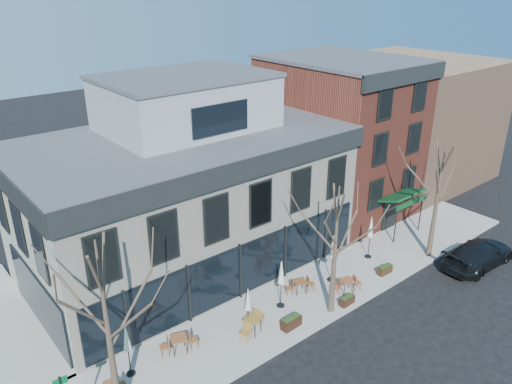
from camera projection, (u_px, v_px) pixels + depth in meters
ground at (240, 300)px, 27.11m from camera, size 120.00×120.00×0.00m
sidewalk_front at (310, 295)px, 27.46m from camera, size 33.50×4.70×0.15m
corner_building at (186, 192)px, 28.87m from camera, size 18.39×10.39×11.10m
red_brick_building at (338, 136)px, 36.01m from camera, size 8.20×11.78×11.18m
bg_building at (407, 119)px, 42.84m from camera, size 12.00×12.00×10.00m
tree_corner at (108, 332)px, 18.20m from camera, size 3.93×3.98×7.92m
tree_mid at (335, 250)px, 24.61m from camera, size 3.50×3.55×7.04m
tree_right at (437, 198)px, 29.79m from camera, size 3.72×3.77×7.48m
parked_sedan at (479, 254)px, 30.10m from camera, size 5.50×2.41×1.57m
cafe_set_1 at (179, 343)px, 23.01m from camera, size 1.87×1.05×0.96m
cafe_set_2 at (252, 324)px, 24.24m from camera, size 1.95×1.17×1.01m
cafe_set_3 at (300, 285)px, 27.37m from camera, size 1.73×1.03×0.90m
cafe_set_4 at (347, 284)px, 27.42m from camera, size 1.78×1.04×0.92m
umbrella_0 at (127, 340)px, 21.14m from camera, size 0.42×0.42×2.61m
umbrella_1 at (248, 302)px, 23.88m from camera, size 0.39×0.39×2.43m
umbrella_2 at (281, 275)px, 25.64m from camera, size 0.44×0.44×2.74m
umbrella_3 at (333, 249)px, 27.84m from camera, size 0.46×0.46×2.90m
umbrella_4 at (371, 229)px, 30.26m from camera, size 0.44×0.44×2.75m
planter_1 at (291, 322)px, 24.68m from camera, size 1.11×0.48×0.61m
planter_2 at (347, 300)px, 26.44m from camera, size 0.92×0.39×0.51m
planter_3 at (385, 269)px, 29.20m from camera, size 0.98×0.43×0.54m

